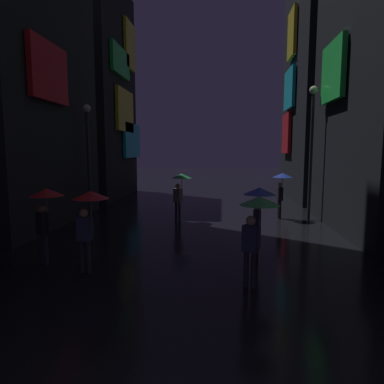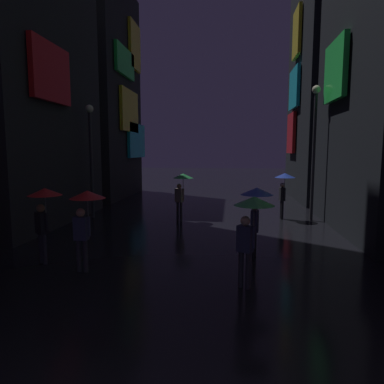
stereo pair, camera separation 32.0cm
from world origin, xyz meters
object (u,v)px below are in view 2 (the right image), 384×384
Objects in this scene: pedestrian_foreground_right_green at (251,216)px; pedestrian_near_crossing_blue at (256,204)px; pedestrian_far_right_blue at (284,183)px; pedestrian_foreground_left_red at (85,208)px; pedestrian_midstreet_centre_green at (182,184)px; streetlamp_right_far at (314,138)px; streetlamp_left_far at (91,147)px; pedestrian_midstreet_left_red at (44,204)px.

pedestrian_foreground_right_green is 1.00× the size of pedestrian_near_crossing_blue.
pedestrian_foreground_left_red is (-6.04, -7.48, 0.00)m from pedestrian_far_right_blue.
pedestrian_near_crossing_blue is 1.00× the size of pedestrian_foreground_left_red.
pedestrian_foreground_right_green is at bearing -103.31° from pedestrian_far_right_blue.
pedestrian_midstreet_centre_green is 0.36× the size of streetlamp_right_far.
streetlamp_right_far reaches higher than streetlamp_left_far.
pedestrian_foreground_left_red is 6.78m from pedestrian_midstreet_centre_green.
pedestrian_midstreet_centre_green is 0.41× the size of streetlamp_left_far.
pedestrian_midstreet_left_red is at bearing -171.77° from pedestrian_near_crossing_blue.
pedestrian_foreground_left_red is (-4.12, 0.62, 0.00)m from pedestrian_foreground_right_green.
streetlamp_right_far is at bearing 68.62° from pedestrian_foreground_right_green.
streetlamp_right_far is 10.02m from streetlamp_left_far.
pedestrian_near_crossing_blue is at bearing -105.12° from pedestrian_far_right_blue.
pedestrian_midstreet_centre_green is at bearing -172.41° from streetlamp_right_far.
streetlamp_left_far is at bearing 141.32° from pedestrian_near_crossing_blue.
streetlamp_right_far reaches higher than pedestrian_midstreet_left_red.
pedestrian_foreground_left_red is at bearing -18.02° from pedestrian_midstreet_left_red.
pedestrian_far_right_blue is 1.00× the size of pedestrian_midstreet_centre_green.
pedestrian_midstreet_left_red is (-5.50, 1.07, 0.00)m from pedestrian_foreground_right_green.
pedestrian_foreground_right_green is 8.81m from streetlamp_right_far.
pedestrian_midstreet_left_red is at bearing -141.24° from streetlamp_right_far.
pedestrian_far_right_blue is 0.41× the size of streetlamp_left_far.
streetlamp_left_far reaches higher than pedestrian_midstreet_left_red.
streetlamp_left_far is (-8.79, -0.51, 1.60)m from pedestrian_far_right_blue.
pedestrian_far_right_blue is (1.92, 8.10, 0.00)m from pedestrian_foreground_right_green.
pedestrian_midstreet_centre_green is 6.81m from pedestrian_midstreet_left_red.
pedestrian_foreground_right_green is 1.00× the size of pedestrian_far_right_blue.
streetlamp_right_far is (2.89, 6.10, 1.99)m from pedestrian_near_crossing_blue.
pedestrian_near_crossing_blue is at bearing -38.68° from streetlamp_left_far.
pedestrian_far_right_blue is 1.00× the size of pedestrian_near_crossing_blue.
pedestrian_midstreet_centre_green and pedestrian_midstreet_left_red have the same top height.
pedestrian_midstreet_centre_green is 1.00× the size of pedestrian_midstreet_left_red.
pedestrian_near_crossing_blue is (0.24, 1.90, 0.00)m from pedestrian_foreground_right_green.
pedestrian_near_crossing_blue is at bearing 8.23° from pedestrian_midstreet_left_red.
pedestrian_near_crossing_blue is 1.00× the size of pedestrian_midstreet_left_red.
pedestrian_far_right_blue is 0.36× the size of streetlamp_right_far.
pedestrian_midstreet_left_red is 11.24m from streetlamp_right_far.
streetlamp_right_far is at bearing -4.89° from pedestrian_far_right_blue.
pedestrian_foreground_right_green is at bearing -11.02° from pedestrian_midstreet_left_red.
pedestrian_near_crossing_blue is 0.41× the size of streetlamp_left_far.
pedestrian_far_right_blue and pedestrian_near_crossing_blue have the same top height.
streetlamp_left_far reaches higher than pedestrian_near_crossing_blue.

